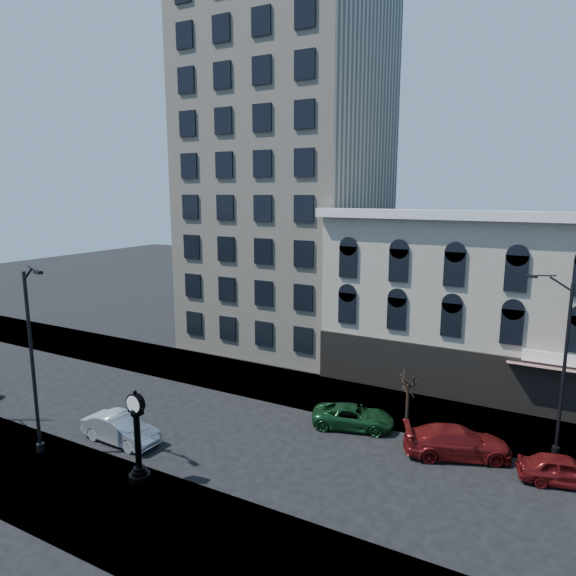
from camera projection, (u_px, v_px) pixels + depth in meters
The scene contains 13 objects.
ground at pixel (224, 433), 29.40m from camera, with size 160.00×160.00×0.00m, color black.
sidewalk_far at pixel (290, 386), 36.28m from camera, with size 160.00×6.00×0.12m, color gray.
sidewalk_near at pixel (117, 506), 22.49m from camera, with size 160.00×6.00×0.12m, color gray.
cream_tower at pixel (288, 126), 45.00m from camera, with size 15.90×15.40×42.50m.
victorian_row at pixel (492, 301), 36.33m from camera, with size 22.60×11.19×12.50m.
street_clock at pixel (138, 440), 24.11m from camera, with size 1.02×1.02×4.49m.
street_lamp_near at pixel (33, 312), 25.16m from camera, with size 2.58×0.97×10.19m.
street_lamp_far at pixel (554, 317), 25.90m from camera, with size 2.48×0.64×9.62m.
bare_tree_far at pixel (409, 377), 30.50m from camera, with size 2.06×2.06×3.54m.
car_near_b at pixel (121, 429), 28.25m from camera, with size 1.63×4.68×1.54m, color #A5A8AD.
car_far_a at pixel (353, 417), 30.02m from camera, with size 2.19×4.74×1.32m, color #143F1E.
car_far_b at pixel (457, 442), 26.71m from camera, with size 2.21×5.45×1.58m, color maroon.
car_far_c at pixel (564, 470), 24.18m from camera, with size 1.64×4.08×1.39m, color maroon.
Camera 1 is at (16.35, -22.24, 13.61)m, focal length 32.00 mm.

